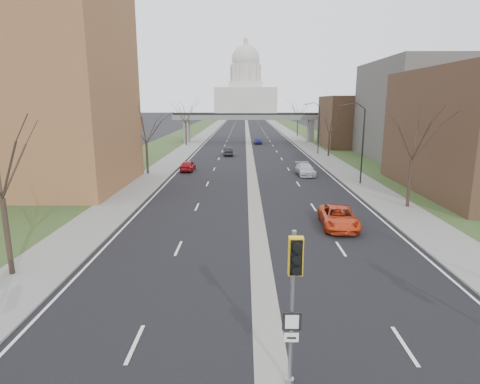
{
  "coord_description": "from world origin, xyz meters",
  "views": [
    {
      "loc": [
        -0.94,
        -11.26,
        8.8
      ],
      "look_at": [
        -1.18,
        11.15,
        3.78
      ],
      "focal_mm": 30.0,
      "sensor_mm": 36.0,
      "label": 1
    }
  ],
  "objects_px": {
    "car_left_far": "(228,152)",
    "car_right_near": "(339,217)",
    "car_right_far": "(258,141)",
    "car_left_near": "(188,166)",
    "car_right_mid": "(305,169)",
    "signal_pole_median": "(294,284)"
  },
  "relations": [
    {
      "from": "car_left_far",
      "to": "car_right_near",
      "type": "distance_m",
      "value": 40.89
    },
    {
      "from": "car_left_far",
      "to": "car_right_far",
      "type": "bearing_deg",
      "value": -111.83
    },
    {
      "from": "car_left_near",
      "to": "car_right_mid",
      "type": "distance_m",
      "value": 15.21
    },
    {
      "from": "car_left_far",
      "to": "car_right_mid",
      "type": "relative_size",
      "value": 0.84
    },
    {
      "from": "car_left_near",
      "to": "car_right_far",
      "type": "height_order",
      "value": "car_left_near"
    },
    {
      "from": "car_left_near",
      "to": "car_right_near",
      "type": "relative_size",
      "value": 0.79
    },
    {
      "from": "signal_pole_median",
      "to": "car_left_near",
      "type": "xyz_separation_m",
      "value": [
        -8.86,
        40.95,
        -2.87
      ]
    },
    {
      "from": "car_right_far",
      "to": "signal_pole_median",
      "type": "bearing_deg",
      "value": -93.12
    },
    {
      "from": "car_right_near",
      "to": "car_right_mid",
      "type": "xyz_separation_m",
      "value": [
        0.73,
        21.14,
        -0.02
      ]
    },
    {
      "from": "car_left_far",
      "to": "car_right_far",
      "type": "xyz_separation_m",
      "value": [
        5.67,
        19.45,
        0.01
      ]
    },
    {
      "from": "signal_pole_median",
      "to": "car_left_far",
      "type": "height_order",
      "value": "signal_pole_median"
    },
    {
      "from": "car_left_near",
      "to": "car_left_far",
      "type": "relative_size",
      "value": 1.02
    },
    {
      "from": "car_right_far",
      "to": "car_left_near",
      "type": "bearing_deg",
      "value": -108.4
    },
    {
      "from": "car_right_mid",
      "to": "car_right_far",
      "type": "relative_size",
      "value": 1.22
    },
    {
      "from": "car_right_mid",
      "to": "car_left_far",
      "type": "bearing_deg",
      "value": 116.13
    },
    {
      "from": "car_left_far",
      "to": "car_right_near",
      "type": "xyz_separation_m",
      "value": [
        9.53,
        -39.76,
        0.06
      ]
    },
    {
      "from": "car_left_far",
      "to": "car_right_near",
      "type": "bearing_deg",
      "value": 97.91
    },
    {
      "from": "car_left_near",
      "to": "car_right_far",
      "type": "xyz_separation_m",
      "value": [
        10.34,
        35.14,
        -0.03
      ]
    },
    {
      "from": "car_left_near",
      "to": "car_left_far",
      "type": "height_order",
      "value": "car_left_near"
    },
    {
      "from": "car_left_near",
      "to": "car_right_mid",
      "type": "xyz_separation_m",
      "value": [
        14.92,
        -2.93,
        -0.0
      ]
    },
    {
      "from": "car_right_near",
      "to": "car_left_far",
      "type": "bearing_deg",
      "value": 107.03
    },
    {
      "from": "car_left_near",
      "to": "car_right_mid",
      "type": "relative_size",
      "value": 0.86
    }
  ]
}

